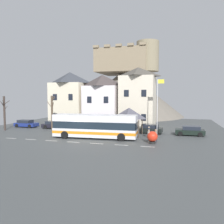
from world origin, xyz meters
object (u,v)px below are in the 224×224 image
Objects in this scene: townhouse_02 at (138,98)px; parked_car_00 at (55,125)px; parked_car_01 at (149,129)px; bare_tree_00 at (52,113)px; transit_bus at (95,126)px; pedestrian_03 at (149,132)px; pedestrian_01 at (149,136)px; harbour_buoy at (152,137)px; hilltop_castle at (125,90)px; pedestrian_00 at (156,135)px; public_bench at (123,130)px; parked_car_03 at (26,124)px; parked_car_04 at (190,131)px; townhouse_01 at (102,101)px; bus_shelter at (129,113)px; bare_tree_01 at (4,113)px; parked_car_02 at (94,126)px; townhouse_00 at (70,99)px; flagpole at (158,103)px; pedestrian_02 at (137,131)px.

parked_car_00 is (-13.55, -4.74, -4.64)m from townhouse_02.
bare_tree_00 is at bearing 12.08° from parked_car_01.
pedestrian_03 is (6.84, 2.19, -0.81)m from transit_bus.
pedestrian_03 is (-0.40, 3.58, -0.11)m from pedestrian_01.
hilltop_castle is at bearing 107.56° from harbour_buoy.
harbour_buoy is (-0.32, -0.75, -0.14)m from pedestrian_00.
parked_car_00 is at bearing -160.71° from townhouse_02.
public_bench is (-5.29, 5.71, -0.48)m from pedestrian_00.
parked_car_03 is at bearing 163.05° from pedestrian_00.
parked_car_04 is 7.59m from pedestrian_00.
bus_shelter is (6.45, -7.61, -1.52)m from townhouse_01.
pedestrian_00 is 24.79m from bare_tree_01.
bare_tree_01 is (-13.97, -4.02, 2.18)m from parked_car_02.
townhouse_00 is 1.81× the size of bare_tree_01.
bare_tree_01 is (-23.38, 0.31, 2.08)m from pedestrian_03.
flagpole is 1.42× the size of bare_tree_00.
parked_car_04 is at bearing 6.22° from bare_tree_01.
townhouse_02 reaches higher than parked_car_02.
harbour_buoy reaches higher than public_bench.
pedestrian_03 is (2.96, -9.13, -4.49)m from townhouse_02.
townhouse_00 is at bearing -103.66° from hilltop_castle.
parked_car_01 is 2.69× the size of pedestrian_03.
townhouse_00 is 18.78m from pedestrian_03.
transit_bus is 2.02× the size of bare_tree_01.
townhouse_02 is 7.16× the size of harbour_buoy.
hilltop_castle is (-7.41, 22.70, 1.93)m from townhouse_02.
parked_car_02 is 2.99× the size of harbour_buoy.
transit_bus is 9.45m from bare_tree_00.
parked_car_01 is at bearing 95.99° from pedestrian_01.
parked_car_00 is (-7.15, -4.31, -4.05)m from townhouse_01.
townhouse_02 is at bearing 79.23° from public_bench.
townhouse_01 is at bearing 130.25° from bus_shelter.
townhouse_00 is 1.07× the size of townhouse_01.
pedestrian_02 is (7.77, -4.10, 0.10)m from parked_car_02.
public_bench is at bearing -100.77° from townhouse_02.
pedestrian_03 is at bearing 112.14° from pedestrian_00.
parked_car_02 is at bearing 141.10° from pedestrian_01.
pedestrian_00 is at bearing 55.11° from parked_car_04.
parked_car_04 is at bearing -14.58° from townhouse_00.
flagpole is 1.44× the size of bare_tree_01.
parked_car_03 reaches higher than parked_car_00.
parked_car_04 is at bearing 21.42° from transit_bus.
parked_car_00 is at bearing 173.73° from flagpole.
parked_car_00 is 1.07× the size of parked_car_02.
parked_car_04 is at bearing 32.48° from pedestrian_03.
bus_shelter is 0.89× the size of parked_car_02.
harbour_buoy reaches higher than parked_car_01.
townhouse_02 is at bearing 98.48° from pedestrian_02.
public_bench is (-1.18, -6.22, -4.79)m from townhouse_02.
parked_car_01 is at bearing 70.11° from pedestrian_02.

